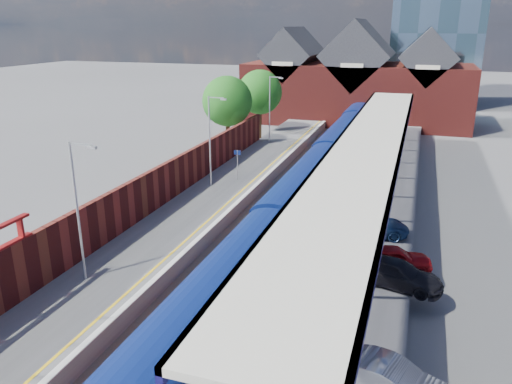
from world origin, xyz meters
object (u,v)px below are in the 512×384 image
at_px(lamp_post_b, 79,204).
at_px(parked_car_silver, 390,381).
at_px(parked_car_dark, 397,274).
at_px(train, 327,160).
at_px(lamp_post_d, 271,105).
at_px(platform_sign, 237,160).
at_px(lamp_post_c, 211,136).
at_px(parked_car_blue, 371,225).
at_px(parked_car_red, 393,258).

distance_m(lamp_post_b, parked_car_silver, 15.72).
distance_m(parked_car_silver, parked_car_dark, 8.03).
relative_size(train, lamp_post_d, 9.42).
bearing_deg(parked_car_dark, platform_sign, 57.42).
xyz_separation_m(train, parked_car_silver, (7.01, -26.39, -0.44)).
height_order(lamp_post_c, parked_car_silver, lamp_post_c).
relative_size(lamp_post_c, platform_sign, 2.80).
height_order(lamp_post_d, parked_car_blue, lamp_post_d).
bearing_deg(lamp_post_c, lamp_post_b, -90.00).
distance_m(lamp_post_d, parked_car_red, 30.16).
height_order(lamp_post_c, lamp_post_d, same).
bearing_deg(train, lamp_post_b, -109.27).
distance_m(platform_sign, parked_car_red, 17.95).
bearing_deg(parked_car_red, platform_sign, 30.05).
height_order(train, lamp_post_c, lamp_post_c).
xyz_separation_m(train, lamp_post_d, (-7.86, 9.53, 2.87)).
bearing_deg(parked_car_silver, lamp_post_d, 37.51).
bearing_deg(platform_sign, lamp_post_c, -124.26).
xyz_separation_m(lamp_post_d, platform_sign, (1.36, -14.00, -2.30)).
bearing_deg(parked_car_dark, parked_car_silver, -164.80).
distance_m(lamp_post_d, parked_car_dark, 31.69).
height_order(train, parked_car_red, train).
relative_size(lamp_post_b, parked_car_silver, 1.69).
bearing_deg(parked_car_red, parked_car_dark, 172.85).
relative_size(train, parked_car_red, 16.86).
bearing_deg(train, parked_car_dark, -69.69).
distance_m(lamp_post_b, parked_car_blue, 16.61).
xyz_separation_m(train, parked_car_blue, (4.99, -12.49, -0.50)).
height_order(parked_car_red, parked_car_dark, parked_car_red).
relative_size(parked_car_silver, parked_car_dark, 0.94).
bearing_deg(platform_sign, lamp_post_b, -94.33).
xyz_separation_m(lamp_post_c, parked_car_red, (14.39, -10.30, -3.33)).
height_order(parked_car_red, parked_car_blue, parked_car_red).
xyz_separation_m(lamp_post_b, parked_car_silver, (14.86, -3.92, -3.31)).
bearing_deg(platform_sign, parked_car_silver, -58.38).
bearing_deg(parked_car_blue, lamp_post_d, 21.13).
xyz_separation_m(lamp_post_d, parked_car_dark, (14.65, -27.90, -3.35)).
height_order(parked_car_red, parked_car_silver, parked_car_silver).
height_order(platform_sign, parked_car_dark, platform_sign).
relative_size(parked_car_red, parked_car_silver, 0.94).
xyz_separation_m(train, lamp_post_c, (-7.86, -6.47, 2.87)).
distance_m(lamp_post_b, platform_sign, 18.20).
relative_size(platform_sign, parked_car_blue, 0.56).
distance_m(train, lamp_post_c, 10.57).
bearing_deg(parked_car_dark, lamp_post_c, 64.63).
xyz_separation_m(lamp_post_b, parked_car_red, (14.39, 5.70, -3.33)).
bearing_deg(lamp_post_b, lamp_post_d, 90.00).
bearing_deg(train, parked_car_blue, -68.24).
height_order(train, lamp_post_b, lamp_post_b).
relative_size(lamp_post_b, platform_sign, 2.80).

